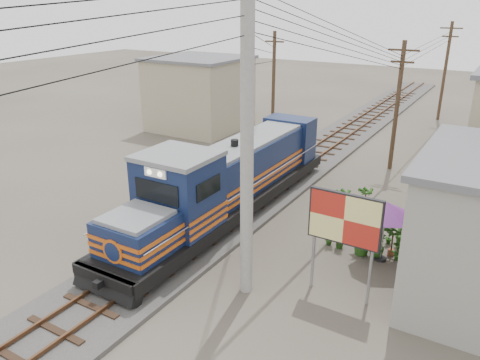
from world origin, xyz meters
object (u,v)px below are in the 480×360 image
Objects in this scene: locomotive at (228,182)px; market_umbrella at (386,209)px; billboard at (344,222)px; vendor at (415,203)px.

locomotive is 6.38× the size of market_umbrella.
billboard reaches higher than vendor.
market_umbrella is at bearing -2.91° from locomotive.
billboard is at bearing -101.23° from market_umbrella.
market_umbrella reaches higher than vendor.
vendor is at bearing 25.84° from locomotive.
market_umbrella is 3.96m from vendor.
market_umbrella is (6.76, -0.34, 0.41)m from locomotive.
locomotive is 7.05m from billboard.
locomotive is 4.17× the size of billboard.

